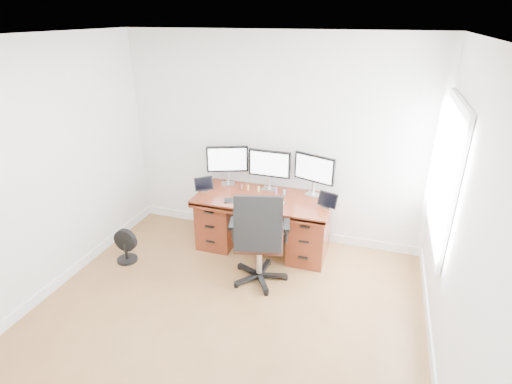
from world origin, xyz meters
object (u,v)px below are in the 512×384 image
(keyboard, at_px, (263,201))
(desk, at_px, (264,220))
(floor_fan, at_px, (125,246))
(office_chair, at_px, (259,254))
(monitor_center, at_px, (269,165))

(keyboard, bearing_deg, desk, 124.05)
(desk, bearing_deg, floor_fan, -151.68)
(floor_fan, bearing_deg, desk, 28.44)
(office_chair, bearing_deg, monitor_center, 85.99)
(desk, distance_m, office_chair, 0.76)
(floor_fan, distance_m, keyboard, 1.80)
(monitor_center, xyz_separation_m, keyboard, (0.03, -0.40, -0.33))
(office_chair, bearing_deg, desk, 89.02)
(office_chair, distance_m, monitor_center, 1.21)
(desk, distance_m, keyboard, 0.39)
(keyboard, bearing_deg, office_chair, -53.65)
(floor_fan, distance_m, monitor_center, 2.08)
(desk, height_order, monitor_center, monitor_center)
(office_chair, distance_m, floor_fan, 1.73)
(desk, relative_size, floor_fan, 3.89)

